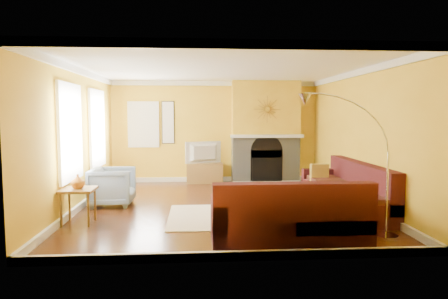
{
  "coord_description": "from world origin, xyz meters",
  "views": [
    {
      "loc": [
        -0.48,
        -7.77,
        1.81
      ],
      "look_at": [
        0.07,
        0.4,
        1.09
      ],
      "focal_mm": 32.0,
      "sensor_mm": 36.0,
      "label": 1
    }
  ],
  "objects": [
    {
      "name": "floor",
      "position": [
        0.0,
        0.0,
        -0.01
      ],
      "size": [
        5.5,
        6.0,
        0.02
      ],
      "primitive_type": "cube",
      "color": "#4E2610",
      "rests_on": "ground"
    },
    {
      "name": "hearth",
      "position": [
        1.35,
        2.25,
        0.03
      ],
      "size": [
        1.8,
        0.7,
        0.06
      ],
      "primitive_type": "cube",
      "color": "gray",
      "rests_on": "floor"
    },
    {
      "name": "wall_front",
      "position": [
        0.0,
        -3.01,
        1.35
      ],
      "size": [
        5.5,
        0.02,
        2.7
      ],
      "primitive_type": "cube",
      "color": "yellow",
      "rests_on": "ground"
    },
    {
      "name": "media_console",
      "position": [
        -0.28,
        2.75,
        0.26
      ],
      "size": [
        0.95,
        0.43,
        0.52
      ],
      "primitive_type": "cube",
      "color": "olive",
      "rests_on": "floor"
    },
    {
      "name": "wall_back",
      "position": [
        0.0,
        3.01,
        1.35
      ],
      "size": [
        5.5,
        0.02,
        2.7
      ],
      "primitive_type": "cube",
      "color": "yellow",
      "rests_on": "ground"
    },
    {
      "name": "wall_art",
      "position": [
        -1.25,
        2.97,
        1.6
      ],
      "size": [
        0.34,
        0.04,
        1.14
      ],
      "primitive_type": "cube",
      "color": "white",
      "rests_on": "wall_back"
    },
    {
      "name": "arc_lamp",
      "position": [
        1.7,
        -2.24,
        1.05
      ],
      "size": [
        1.34,
        0.36,
        2.1
      ],
      "primitive_type": null,
      "color": "silver",
      "rests_on": "floor"
    },
    {
      "name": "side_table",
      "position": [
        -2.45,
        -1.1,
        0.3
      ],
      "size": [
        0.54,
        0.54,
        0.59
      ],
      "primitive_type": null,
      "color": "olive",
      "rests_on": "floor"
    },
    {
      "name": "coffee_table",
      "position": [
        0.51,
        -0.23,
        0.18
      ],
      "size": [
        0.91,
        0.91,
        0.36
      ],
      "primitive_type": null,
      "color": "white",
      "rests_on": "floor"
    },
    {
      "name": "sectional_sofa",
      "position": [
        1.23,
        -0.88,
        0.45
      ],
      "size": [
        3.03,
        3.64,
        0.9
      ],
      "primitive_type": null,
      "color": "#49171C",
      "rests_on": "floor"
    },
    {
      "name": "wall_left",
      "position": [
        -2.76,
        0.0,
        1.35
      ],
      "size": [
        0.02,
        6.0,
        2.7
      ],
      "primitive_type": "cube",
      "color": "yellow",
      "rests_on": "ground"
    },
    {
      "name": "crown_molding",
      "position": [
        0.0,
        0.0,
        2.64
      ],
      "size": [
        5.5,
        6.0,
        0.12
      ],
      "primitive_type": null,
      "color": "white",
      "rests_on": "ceiling"
    },
    {
      "name": "ceiling",
      "position": [
        0.0,
        0.0,
        2.71
      ],
      "size": [
        5.5,
        6.0,
        0.02
      ],
      "primitive_type": "cube",
      "color": "white",
      "rests_on": "ground"
    },
    {
      "name": "book",
      "position": [
        0.38,
        -0.14,
        0.37
      ],
      "size": [
        0.27,
        0.32,
        0.03
      ],
      "primitive_type": "imported",
      "rotation": [
        0.0,
        0.0,
        0.26
      ],
      "color": "white",
      "rests_on": "coffee_table"
    },
    {
      "name": "window_left_far",
      "position": [
        -2.72,
        -0.6,
        1.5
      ],
      "size": [
        0.06,
        1.22,
        1.72
      ],
      "primitive_type": "cube",
      "color": "white",
      "rests_on": "wall_left"
    },
    {
      "name": "rug",
      "position": [
        0.21,
        -0.82,
        0.01
      ],
      "size": [
        2.4,
        1.8,
        0.02
      ],
      "primitive_type": "cube",
      "color": "beige",
      "rests_on": "floor"
    },
    {
      "name": "sunburst",
      "position": [
        1.35,
        2.57,
        1.95
      ],
      "size": [
        0.7,
        0.04,
        0.7
      ],
      "primitive_type": null,
      "color": "olive",
      "rests_on": "fireplace"
    },
    {
      "name": "vase",
      "position": [
        -2.45,
        -1.1,
        0.71
      ],
      "size": [
        0.23,
        0.23,
        0.24
      ],
      "primitive_type": "imported",
      "color": "orange",
      "rests_on": "side_table"
    },
    {
      "name": "window_left_near",
      "position": [
        -2.72,
        1.3,
        1.5
      ],
      "size": [
        0.06,
        1.22,
        1.72
      ],
      "primitive_type": "cube",
      "color": "white",
      "rests_on": "wall_left"
    },
    {
      "name": "fireplace",
      "position": [
        1.35,
        2.8,
        1.35
      ],
      "size": [
        1.8,
        0.4,
        2.7
      ],
      "primitive_type": null,
      "color": "gray",
      "rests_on": "floor"
    },
    {
      "name": "subwoofer",
      "position": [
        -0.08,
        2.77,
        0.15
      ],
      "size": [
        0.3,
        0.3,
        0.3
      ],
      "primitive_type": "cube",
      "color": "white",
      "rests_on": "floor"
    },
    {
      "name": "armchair",
      "position": [
        -2.17,
        0.21,
        0.38
      ],
      "size": [
        0.84,
        0.81,
        0.76
      ],
      "primitive_type": "imported",
      "rotation": [
        0.0,
        0.0,
        1.57
      ],
      "color": "gray",
      "rests_on": "floor"
    },
    {
      "name": "baseboard",
      "position": [
        0.0,
        0.0,
        0.06
      ],
      "size": [
        5.5,
        6.0,
        0.12
      ],
      "primitive_type": null,
      "color": "white",
      "rests_on": "floor"
    },
    {
      "name": "mantel",
      "position": [
        1.35,
        2.56,
        1.25
      ],
      "size": [
        1.92,
        0.22,
        0.08
      ],
      "primitive_type": "cube",
      "color": "white",
      "rests_on": "fireplace"
    },
    {
      "name": "tv",
      "position": [
        -0.28,
        2.75,
        0.81
      ],
      "size": [
        0.98,
        0.47,
        0.58
      ],
      "primitive_type": "imported",
      "rotation": [
        0.0,
        0.0,
        3.49
      ],
      "color": "black",
      "rests_on": "media_console"
    },
    {
      "name": "window_back",
      "position": [
        -1.9,
        2.96,
        1.55
      ],
      "size": [
        0.82,
        0.06,
        1.22
      ],
      "primitive_type": "cube",
      "color": "white",
      "rests_on": "wall_back"
    },
    {
      "name": "wall_right",
      "position": [
        2.76,
        0.0,
        1.35
      ],
      "size": [
        0.02,
        6.0,
        2.7
      ],
      "primitive_type": "cube",
      "color": "yellow",
      "rests_on": "ground"
    }
  ]
}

